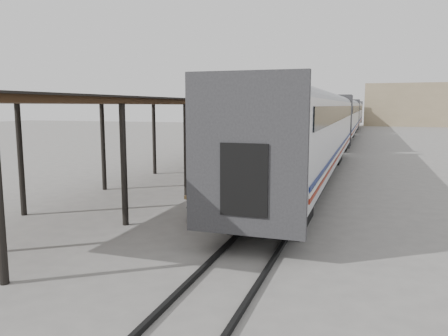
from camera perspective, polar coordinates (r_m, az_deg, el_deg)
ground at (r=15.78m, az=-4.71°, el=-5.97°), size 160.00×160.00×0.00m
train at (r=47.96m, az=15.06°, el=6.49°), size 3.45×76.01×4.01m
canopy at (r=39.22m, az=4.49°, el=8.36°), size 4.90×64.30×4.15m
rails at (r=48.30m, az=14.97°, el=3.38°), size 1.54×150.00×0.12m
building_far at (r=92.42m, az=23.52°, el=7.57°), size 18.00×10.00×8.00m
building_left at (r=97.40m, az=8.96°, el=7.55°), size 12.00×8.00×6.00m
baggage_cart at (r=15.35m, az=-0.75°, el=-3.86°), size 1.70×2.60×0.86m
suitcase_stack at (r=15.60m, az=-0.34°, el=-2.08°), size 1.44×1.16×0.60m
luggage_tug at (r=35.78m, az=4.11°, el=2.88°), size 1.08×1.53×1.24m
porter at (r=14.51m, az=-1.26°, el=0.11°), size 0.54×0.75×1.91m
pedestrian at (r=26.80m, az=-0.77°, el=1.79°), size 1.11×0.73×1.76m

